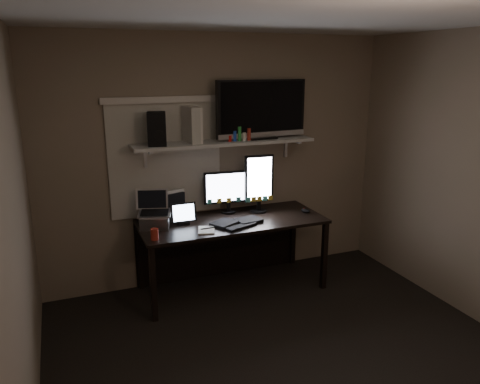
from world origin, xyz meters
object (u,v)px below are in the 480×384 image
laptop (154,210)px  speaker (157,129)px  keyboard (237,222)px  tablet (183,214)px  monitor_landscape (228,192)px  mouse (306,211)px  cup (155,234)px  tv (262,110)px  game_console (192,125)px  desk (228,233)px  monitor_portrait (259,183)px

laptop → speaker: size_ratio=1.11×
keyboard → tablet: bearing=141.5°
monitor_landscape → mouse: monitor_landscape is taller
monitor_landscape → cup: 1.01m
laptop → tv: bearing=23.8°
game_console → keyboard: bearing=-56.6°
desk → tv: tv is taller
laptop → game_console: bearing=38.1°
laptop → cup: bearing=-84.9°
monitor_landscape → tablet: (-0.53, -0.19, -0.11)m
monitor_landscape → game_console: bearing=-173.4°
tablet → tv: bearing=10.1°
mouse → game_console: (-1.10, 0.28, 0.90)m
mouse → tv: 1.12m
game_console → speaker: bearing=178.7°
keyboard → speaker: size_ratio=1.62×
monitor_portrait → cup: bearing=-156.6°
desk → mouse: size_ratio=16.92×
mouse → cup: 1.61m
monitor_landscape → tablet: bearing=-155.1°
speaker → monitor_portrait: bearing=10.6°
desk → speaker: bearing=175.5°
keyboard → game_console: bearing=113.2°
keyboard → laptop: 0.78m
tablet → laptop: laptop is taller
tablet → speaker: bearing=145.9°
monitor_landscape → monitor_portrait: size_ratio=0.84×
desk → tv: bearing=10.2°
keyboard → tv: bearing=18.6°
tablet → tv: size_ratio=0.25×
speaker → tablet: bearing=-22.5°
monitor_portrait → speaker: size_ratio=1.98×
desk → mouse: (0.79, -0.18, 0.20)m
game_console → speaker: (-0.35, -0.05, -0.02)m
desk → keyboard: size_ratio=3.66×
desk → monitor_portrait: (0.35, 0.03, 0.48)m
desk → cup: cup is taller
tv → speaker: (-1.05, -0.02, -0.14)m
desk → tablet: size_ratio=7.38×
keyboard → game_console: (-0.32, 0.34, 0.90)m
monitor_landscape → speaker: 0.99m
desk → game_console: (-0.32, 0.10, 1.10)m
keyboard → game_console: size_ratio=1.45×
mouse → tv: bearing=128.3°
tv → tablet: bearing=-174.8°
monitor_portrait → tv: (0.04, 0.04, 0.74)m
desk → laptop: 0.82m
mouse → speaker: size_ratio=0.35×
tablet → mouse: bearing=-4.1°
laptop → tv: (1.13, 0.13, 0.87)m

